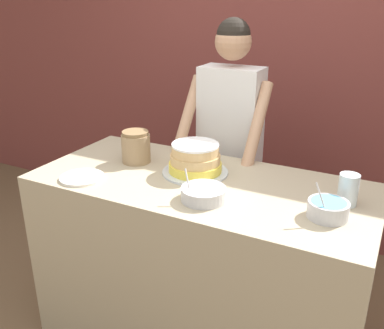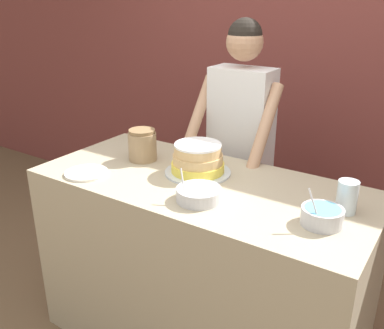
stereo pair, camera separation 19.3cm
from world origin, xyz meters
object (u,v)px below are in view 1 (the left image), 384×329
(frosting_bowl_blue, at_px, (328,209))
(stoneware_jar, at_px, (136,147))
(frosting_bowl_white, at_px, (203,193))
(ceramic_plate, at_px, (82,177))
(cake, at_px, (195,160))
(drinking_glass, at_px, (348,190))
(person_baker, at_px, (229,133))

(frosting_bowl_blue, relative_size, stoneware_jar, 0.97)
(frosting_bowl_white, bearing_deg, ceramic_plate, -174.30)
(cake, xyz_separation_m, frosting_bowl_blue, (0.66, -0.16, -0.03))
(drinking_glass, distance_m, ceramic_plate, 1.19)
(frosting_bowl_blue, xyz_separation_m, ceramic_plate, (-1.10, -0.15, -0.03))
(ceramic_plate, bearing_deg, person_baker, 61.73)
(cake, xyz_separation_m, frosting_bowl_white, (0.16, -0.25, -0.04))
(frosting_bowl_blue, relative_size, ceramic_plate, 0.76)
(frosting_bowl_blue, distance_m, stoneware_jar, 1.01)
(frosting_bowl_white, bearing_deg, stoneware_jar, 154.28)
(cake, height_order, frosting_bowl_white, cake)
(person_baker, xyz_separation_m, frosting_bowl_blue, (0.68, -0.64, -0.03))
(ceramic_plate, distance_m, stoneware_jar, 0.33)
(frosting_bowl_blue, distance_m, ceramic_plate, 1.11)
(person_baker, relative_size, drinking_glass, 12.32)
(drinking_glass, bearing_deg, frosting_bowl_blue, -107.75)
(frosting_bowl_blue, xyz_separation_m, drinking_glass, (0.05, 0.15, 0.03))
(frosting_bowl_blue, height_order, ceramic_plate, frosting_bowl_blue)
(stoneware_jar, bearing_deg, frosting_bowl_white, -25.72)
(ceramic_plate, bearing_deg, drinking_glass, 14.45)
(drinking_glass, relative_size, stoneware_jar, 0.81)
(frosting_bowl_white, height_order, frosting_bowl_blue, frosting_bowl_blue)
(person_baker, distance_m, stoneware_jar, 0.58)
(drinking_glass, height_order, ceramic_plate, drinking_glass)
(frosting_bowl_white, xyz_separation_m, drinking_glass, (0.54, 0.24, 0.04))
(person_baker, height_order, frosting_bowl_white, person_baker)
(frosting_bowl_white, height_order, drinking_glass, frosting_bowl_white)
(person_baker, relative_size, frosting_bowl_white, 8.60)
(frosting_bowl_white, bearing_deg, cake, 123.63)
(stoneware_jar, bearing_deg, person_baker, 56.51)
(person_baker, relative_size, stoneware_jar, 10.04)
(person_baker, height_order, drinking_glass, person_baker)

